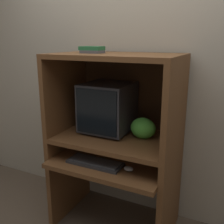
# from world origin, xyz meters

# --- Properties ---
(wall_back) EXTENTS (6.00, 0.06, 2.60)m
(wall_back) POSITION_xyz_m (0.00, 0.68, 1.30)
(wall_back) COLOR #B2A893
(wall_back) RESTS_ON ground_plane
(desk_base) EXTENTS (0.98, 0.70, 0.65)m
(desk_base) POSITION_xyz_m (0.00, 0.25, 0.40)
(desk_base) COLOR brown
(desk_base) RESTS_ON ground_plane
(desk_monitor_shelf) EXTENTS (0.98, 0.62, 0.17)m
(desk_monitor_shelf) POSITION_xyz_m (0.00, 0.31, 0.78)
(desk_monitor_shelf) COLOR brown
(desk_monitor_shelf) RESTS_ON desk_base
(hutch_upper) EXTENTS (0.98, 0.62, 0.65)m
(hutch_upper) POSITION_xyz_m (0.00, 0.35, 1.25)
(hutch_upper) COLOR brown
(hutch_upper) RESTS_ON desk_monitor_shelf
(crt_monitor) EXTENTS (0.38, 0.40, 0.41)m
(crt_monitor) POSITION_xyz_m (-0.11, 0.39, 1.03)
(crt_monitor) COLOR #333338
(crt_monitor) RESTS_ON desk_monitor_shelf
(keyboard) EXTENTS (0.43, 0.17, 0.03)m
(keyboard) POSITION_xyz_m (-0.08, 0.10, 0.66)
(keyboard) COLOR #2D2D30
(keyboard) RESTS_ON desk_base
(mouse) EXTENTS (0.07, 0.05, 0.03)m
(mouse) POSITION_xyz_m (0.20, 0.12, 0.66)
(mouse) COLOR #B7B7B7
(mouse) RESTS_ON desk_base
(snack_bag) EXTENTS (0.20, 0.15, 0.17)m
(snack_bag) POSITION_xyz_m (0.21, 0.36, 0.90)
(snack_bag) COLOR green
(snack_bag) RESTS_ON desk_monitor_shelf
(book_stack) EXTENTS (0.17, 0.13, 0.05)m
(book_stack) POSITION_xyz_m (-0.19, 0.29, 1.50)
(book_stack) COLOR #4C4C51
(book_stack) RESTS_ON hutch_upper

